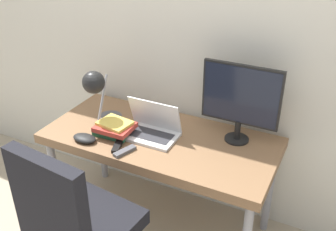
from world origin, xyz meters
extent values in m
cube|color=beige|center=(0.00, 0.73, 1.30)|extent=(8.00, 0.05, 2.60)
cube|color=brown|center=(0.00, 0.33, 0.68)|extent=(1.44, 0.66, 0.06)
cylinder|color=gray|center=(-0.66, 0.06, 0.33)|extent=(0.05, 0.05, 0.65)
cylinder|color=gray|center=(-0.66, 0.60, 0.33)|extent=(0.05, 0.05, 0.65)
cylinder|color=gray|center=(0.66, 0.60, 0.33)|extent=(0.05, 0.05, 0.65)
cube|color=silver|center=(-0.05, 0.29, 0.72)|extent=(0.34, 0.22, 0.02)
cube|color=#2D2D33|center=(-0.05, 0.29, 0.73)|extent=(0.29, 0.13, 0.00)
cube|color=silver|center=(-0.05, 0.37, 0.84)|extent=(0.34, 0.07, 0.21)
cube|color=silver|center=(-0.05, 0.37, 0.83)|extent=(0.31, 0.06, 0.18)
cylinder|color=black|center=(0.44, 0.50, 0.72)|extent=(0.15, 0.15, 0.01)
cylinder|color=black|center=(0.44, 0.50, 0.79)|extent=(0.04, 0.04, 0.12)
cube|color=black|center=(0.44, 0.51, 1.02)|extent=(0.46, 0.02, 0.37)
cube|color=black|center=(0.44, 0.50, 1.02)|extent=(0.44, 0.00, 0.34)
cylinder|color=#4C4C51|center=(-0.41, 0.39, 0.72)|extent=(0.16, 0.16, 0.02)
cylinder|color=#99999E|center=(-0.41, 0.32, 0.88)|extent=(0.02, 0.15, 0.31)
sphere|color=black|center=(-0.41, 0.25, 1.03)|extent=(0.14, 0.14, 0.14)
cube|color=black|center=(-0.10, -0.31, 0.48)|extent=(0.51, 0.53, 0.09)
cube|color=black|center=(-0.12, -0.52, 0.78)|extent=(0.44, 0.12, 0.52)
cube|color=#286B47|center=(-0.27, 0.22, 0.73)|extent=(0.23, 0.14, 0.03)
cube|color=#B2382D|center=(-0.27, 0.23, 0.75)|extent=(0.20, 0.16, 0.02)
cube|color=#B2382D|center=(-0.25, 0.22, 0.78)|extent=(0.23, 0.19, 0.03)
cube|color=gold|center=(-0.25, 0.22, 0.80)|extent=(0.21, 0.17, 0.02)
cube|color=black|center=(-0.17, 0.12, 0.72)|extent=(0.09, 0.17, 0.02)
cube|color=#4C4C51|center=(-0.10, 0.08, 0.72)|extent=(0.09, 0.15, 0.02)
ellipsoid|color=black|center=(-0.38, 0.08, 0.73)|extent=(0.15, 0.09, 0.04)
camera|label=1|loc=(0.96, -1.50, 1.99)|focal=42.00mm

